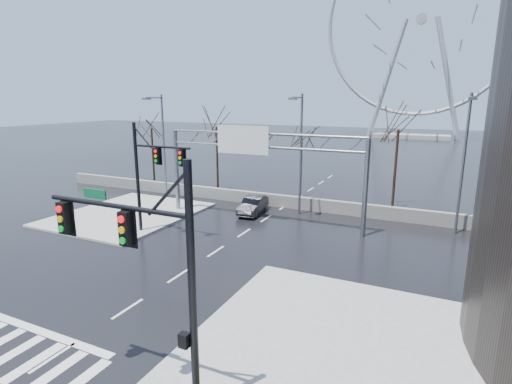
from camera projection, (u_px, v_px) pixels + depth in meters
The scene contains 17 objects.
ground at pixel (128, 309), 18.65m from camera, with size 260.00×260.00×0.00m, color black.
sidewalk_right_ext at pixel (351, 338), 16.24m from camera, with size 12.00×10.00×0.15m, color gray.
sidewalk_far at pixel (128, 214), 33.77m from camera, with size 10.00×12.00×0.15m, color gray.
barrier_wall at pixel (284, 201), 36.14m from camera, with size 52.00×0.50×1.10m, color slate.
signal_mast_near at pixel (152, 261), 11.85m from camera, with size 5.52×0.41×8.00m.
signal_mast_far at pixel (149, 169), 27.88m from camera, with size 4.72×0.41×8.00m.
sign_gantry at pixel (256, 157), 30.80m from camera, with size 16.36×0.40×7.60m.
streetlight_left at pixel (161, 138), 38.29m from camera, with size 0.50×2.55×10.00m.
streetlight_mid at pixel (300, 145), 32.48m from camera, with size 0.50×2.55×10.00m.
streetlight_right at pixel (465, 154), 27.49m from camera, with size 0.50×2.55×10.00m.
tree_far_left at pixel (152, 135), 46.00m from camera, with size 3.50×3.50×7.00m.
tree_left at pixel (217, 134), 41.73m from camera, with size 3.75×3.75×7.50m.
tree_center at pixel (301, 145), 39.05m from camera, with size 3.25×3.25×6.50m.
tree_right at pixel (398, 139), 34.20m from camera, with size 3.90×3.90×7.80m.
tree_far_right at pixel (504, 153), 31.49m from camera, with size 3.40×3.40×6.80m.
ferris_wheel at pixel (421, 27), 94.32m from camera, with size 45.00×6.00×50.91m.
car at pixel (253, 205), 34.15m from camera, with size 1.53×4.39×1.45m, color black.
Camera 1 is at (12.65, -12.74, 9.56)m, focal length 28.00 mm.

